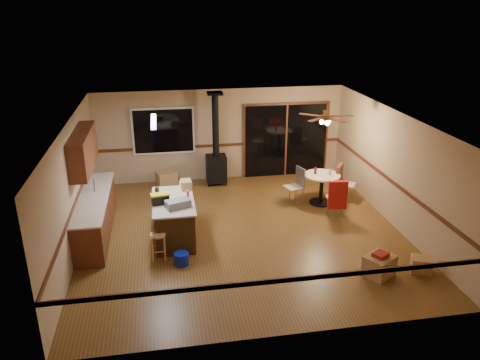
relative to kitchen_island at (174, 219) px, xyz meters
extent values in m
plane|color=brown|center=(1.50, 0.00, -0.45)|extent=(7.00, 7.00, 0.00)
plane|color=silver|center=(1.50, 0.00, 2.15)|extent=(7.00, 7.00, 0.00)
plane|color=tan|center=(1.50, 3.50, 0.85)|extent=(7.00, 0.00, 7.00)
plane|color=tan|center=(1.50, -3.50, 0.85)|extent=(7.00, 0.00, 7.00)
plane|color=tan|center=(-2.00, 0.00, 0.85)|extent=(0.00, 7.00, 7.00)
plane|color=tan|center=(5.00, 0.00, 0.85)|extent=(0.00, 7.00, 7.00)
cube|color=black|center=(-0.10, 3.45, 1.05)|extent=(1.72, 0.10, 1.32)
cube|color=black|center=(3.40, 3.45, 0.60)|extent=(2.52, 0.10, 2.10)
cube|color=#602C18|center=(-1.70, 0.50, -0.02)|extent=(0.60, 3.00, 0.86)
cube|color=#BDA992|center=(-1.70, 0.50, 0.43)|extent=(0.64, 3.04, 0.04)
cube|color=#602C18|center=(-1.83, 0.70, 1.45)|extent=(0.35, 2.00, 0.80)
cube|color=#39230E|center=(0.00, 0.00, -0.02)|extent=(0.80, 1.60, 0.86)
cube|color=#BDA992|center=(0.00, 0.00, 0.43)|extent=(0.88, 1.68, 0.04)
cube|color=black|center=(1.30, 3.05, 0.00)|extent=(0.55, 0.50, 0.75)
cylinder|color=black|center=(1.30, 3.05, 1.26)|extent=(0.18, 0.18, 1.77)
cylinder|color=brown|center=(3.76, 1.25, 1.80)|extent=(0.24, 0.24, 0.10)
cylinder|color=brown|center=(3.76, 1.25, 2.07)|extent=(0.05, 0.05, 0.16)
sphere|color=#FFD88C|center=(3.76, 1.25, 1.68)|extent=(0.16, 0.16, 0.16)
cube|color=white|center=(-0.30, 0.30, 2.11)|extent=(0.10, 1.20, 0.04)
cube|color=slate|center=(0.09, -0.36, 0.52)|extent=(0.56, 0.43, 0.15)
cube|color=black|center=(-0.26, -0.13, 0.55)|extent=(0.38, 0.24, 0.20)
cube|color=gold|center=(-0.26, -0.13, 0.66)|extent=(0.43, 0.27, 0.03)
cube|color=#A27648|center=(0.32, 0.60, 0.55)|extent=(0.25, 0.33, 0.21)
cylinder|color=black|center=(-0.32, 0.01, 0.60)|extent=(0.09, 0.09, 0.31)
cylinder|color=#D84C8C|center=(0.32, 0.01, 0.55)|extent=(0.07, 0.07, 0.20)
cylinder|color=white|center=(0.20, 0.70, 0.53)|extent=(0.06, 0.06, 0.16)
cylinder|color=tan|center=(-0.35, -0.84, -0.17)|extent=(0.37, 0.37, 0.56)
cylinder|color=#0C1FAC|center=(0.08, -1.12, -0.33)|extent=(0.32, 0.32, 0.25)
cylinder|color=black|center=(3.76, 1.25, -0.43)|extent=(0.56, 0.56, 0.04)
cylinder|color=black|center=(3.76, 1.25, -0.06)|extent=(0.10, 0.10, 0.70)
cylinder|color=#BDA992|center=(3.76, 1.25, 0.31)|extent=(0.91, 0.91, 0.04)
cylinder|color=#590C14|center=(3.61, 1.35, 0.41)|extent=(0.08, 0.08, 0.17)
cylinder|color=beige|center=(3.94, 1.20, 0.40)|extent=(0.07, 0.07, 0.15)
cube|color=tan|center=(3.06, 1.35, 0.00)|extent=(0.50, 0.50, 0.03)
cube|color=slate|center=(3.24, 1.40, 0.25)|extent=(0.15, 0.39, 0.50)
cube|color=tan|center=(3.86, 0.55, 0.00)|extent=(0.44, 0.44, 0.03)
cube|color=slate|center=(3.84, 0.36, 0.25)|extent=(0.40, 0.07, 0.50)
cube|color=#AB1813|center=(3.84, 0.34, 0.15)|extent=(0.45, 0.15, 0.70)
cube|color=tan|center=(4.46, 1.30, 0.00)|extent=(0.55, 0.55, 0.03)
cube|color=slate|center=(4.30, 1.40, 0.25)|extent=(0.24, 0.35, 0.50)
cube|color=#4E291D|center=(4.28, 1.41, 0.15)|extent=(0.32, 0.43, 0.70)
cube|color=#A27648|center=(-0.09, 3.10, -0.24)|extent=(0.63, 0.56, 0.42)
cube|color=#A27648|center=(3.75, -2.14, -0.25)|extent=(0.68, 0.66, 0.40)
cube|color=#A27648|center=(4.60, -2.17, -0.30)|extent=(0.46, 0.44, 0.30)
cube|color=maroon|center=(3.75, -2.14, -0.01)|extent=(0.35, 0.34, 0.07)
camera|label=1|loc=(-0.14, -9.22, 4.46)|focal=35.00mm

